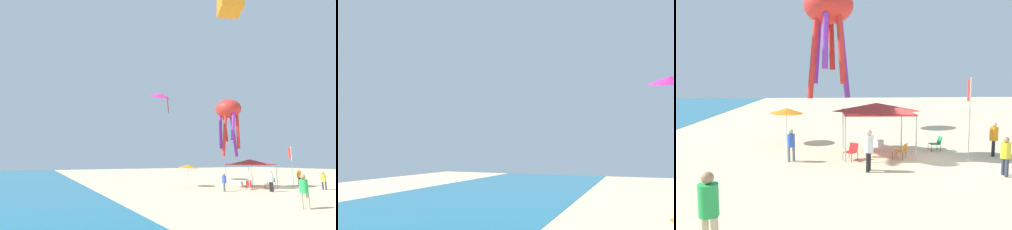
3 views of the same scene
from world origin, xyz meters
TOP-DOWN VIEW (x-y plane):
  - kite_delta_magenta at (12.17, 6.90)m, footprint 3.68×3.65m

SIDE VIEW (x-z plane):
  - kite_delta_magenta at x=12.17m, z-range 9.79..12.81m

